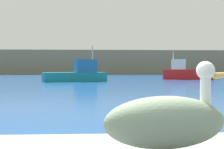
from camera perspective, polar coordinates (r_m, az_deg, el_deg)
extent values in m
cube|color=#7F755B|center=(81.07, -3.10, 2.28)|extent=(140.00, 11.92, 6.23)
ellipsoid|color=gray|center=(2.56, 10.19, -8.96)|extent=(1.13, 0.69, 0.44)
cylinder|color=white|center=(2.70, 17.47, -3.66)|extent=(0.09, 0.09, 0.32)
sphere|color=white|center=(2.69, 17.49, 0.76)|extent=(0.16, 0.16, 0.16)
cube|color=red|center=(40.95, 14.35, 0.01)|extent=(6.70, 3.60, 1.32)
cube|color=silver|center=(40.97, 12.64, 1.90)|extent=(2.18, 1.80, 1.37)
cylinder|color=#B2B2B2|center=(41.01, 11.64, 2.70)|extent=(0.12, 0.12, 2.52)
cube|color=teal|center=(33.36, -7.17, -0.46)|extent=(7.24, 4.16, 1.01)
cube|color=#1E6099|center=(33.65, -5.20, 1.64)|extent=(2.73, 2.54, 1.43)
cylinder|color=#B2B2B2|center=(33.91, -3.77, 2.96)|extent=(0.12, 0.12, 3.00)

